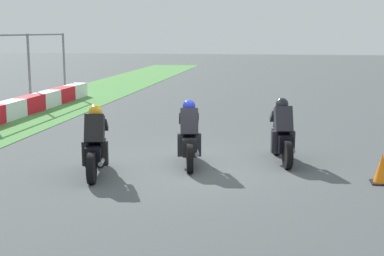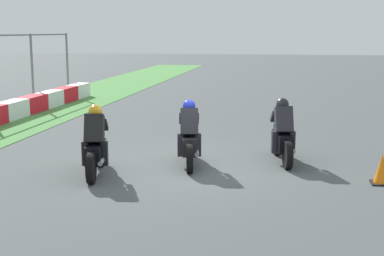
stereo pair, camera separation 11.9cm
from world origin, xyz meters
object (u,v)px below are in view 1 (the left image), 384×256
Objects in this scene: rider_lane_c at (96,146)px; traffic_cone at (382,169)px; rider_lane_a at (282,136)px; rider_lane_b at (189,138)px.

rider_lane_c is 3.23× the size of traffic_cone.
rider_lane_a reaches higher than traffic_cone.
rider_lane_c is at bearing 92.91° from traffic_cone.
rider_lane_b is 2.18m from rider_lane_c.
rider_lane_a is at bearing 52.18° from traffic_cone.
rider_lane_b is at bearing 77.90° from traffic_cone.
rider_lane_c is 5.96m from traffic_cone.
rider_lane_b is 1.00× the size of rider_lane_c.
rider_lane_a is at bearing -76.53° from rider_lane_c.
rider_lane_a is 1.00× the size of rider_lane_c.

